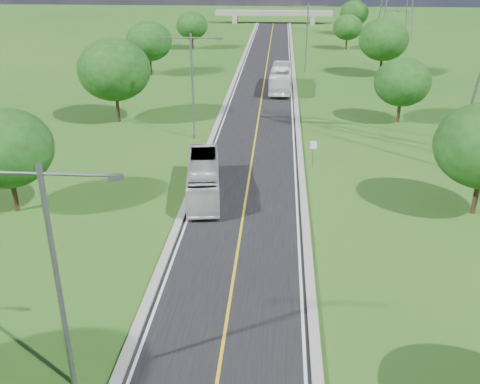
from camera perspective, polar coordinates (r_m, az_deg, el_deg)
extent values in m
plane|color=#215016|center=(66.84, 2.28, 9.68)|extent=(260.00, 260.00, 0.00)
cube|color=black|center=(72.65, 2.47, 10.88)|extent=(8.00, 150.00, 0.06)
cube|color=gray|center=(72.89, -0.94, 11.01)|extent=(0.50, 150.00, 0.22)
cube|color=gray|center=(72.63, 5.88, 10.84)|extent=(0.50, 150.00, 0.22)
cylinder|color=slate|center=(45.49, 7.78, 4.06)|extent=(0.08, 0.08, 2.40)
cube|color=white|center=(45.20, 7.83, 5.00)|extent=(0.55, 0.04, 0.70)
cube|color=gray|center=(146.05, -0.54, 17.96)|extent=(1.20, 3.00, 2.00)
cube|color=gray|center=(145.74, 7.71, 17.75)|extent=(1.20, 3.00, 2.00)
cube|color=gray|center=(145.39, 3.60, 18.52)|extent=(30.00, 3.00, 1.20)
cylinder|color=slate|center=(21.96, -18.83, -9.32)|extent=(0.22, 0.22, 10.00)
cylinder|color=slate|center=(20.54, -24.13, 1.92)|extent=(2.80, 0.12, 0.12)
cylinder|color=slate|center=(19.37, -16.80, 1.78)|extent=(2.80, 0.12, 0.12)
cube|color=slate|center=(18.97, -13.11, 1.55)|extent=(0.50, 0.25, 0.18)
cylinder|color=slate|center=(51.70, -5.09, 11.02)|extent=(0.22, 0.22, 10.00)
cylinder|color=slate|center=(51.11, -6.89, 16.04)|extent=(2.80, 0.12, 0.12)
cylinder|color=slate|center=(50.66, -3.66, 16.09)|extent=(2.80, 0.12, 0.12)
cube|color=slate|center=(51.38, -8.37, 15.95)|extent=(0.50, 0.25, 0.18)
cube|color=slate|center=(50.51, -2.13, 16.04)|extent=(0.50, 0.25, 0.18)
cylinder|color=slate|center=(83.59, 7.12, 15.94)|extent=(0.22, 0.22, 10.00)
cylinder|color=slate|center=(83.03, 6.27, 19.12)|extent=(2.80, 0.12, 0.12)
cylinder|color=slate|center=(83.15, 8.31, 19.03)|extent=(2.80, 0.12, 0.12)
cube|color=slate|center=(83.00, 5.32, 19.12)|extent=(0.50, 0.25, 0.18)
cube|color=slate|center=(83.25, 9.25, 18.94)|extent=(0.50, 0.25, 0.18)
cylinder|color=black|center=(40.45, -22.92, -0.09)|extent=(0.36, 0.36, 2.70)
ellipsoid|color=#1B3C10|center=(39.33, -23.69, 4.30)|extent=(6.30, 6.30, 5.36)
cylinder|color=black|center=(59.29, -12.92, 8.84)|extent=(0.36, 0.36, 3.24)
ellipsoid|color=#1B3C10|center=(58.41, -13.28, 12.58)|extent=(7.56, 7.56, 6.43)
cylinder|color=black|center=(82.43, -9.52, 13.17)|extent=(0.36, 0.36, 2.88)
ellipsoid|color=#1B3C10|center=(81.86, -9.69, 15.59)|extent=(6.72, 6.72, 5.71)
cylinder|color=black|center=(105.19, -5.08, 15.62)|extent=(0.36, 0.36, 2.52)
ellipsoid|color=#1B3C10|center=(104.78, -5.14, 17.28)|extent=(5.88, 5.88, 5.00)
cylinder|color=black|center=(40.28, 23.87, -0.22)|extent=(0.36, 0.36, 2.88)
cylinder|color=black|center=(60.10, 16.58, 8.30)|extent=(0.36, 0.36, 2.52)
ellipsoid|color=#1B3C10|center=(59.39, 16.93, 11.15)|extent=(5.88, 5.88, 5.00)
cylinder|color=black|center=(83.40, 14.81, 12.91)|extent=(0.36, 0.36, 3.06)
ellipsoid|color=#1B3C10|center=(82.81, 15.09, 15.44)|extent=(7.14, 7.14, 6.07)
cylinder|color=black|center=(106.53, 11.28, 15.32)|extent=(0.36, 0.36, 2.34)
ellipsoid|color=#1B3C10|center=(106.16, 11.41, 16.84)|extent=(5.46, 5.46, 4.64)
cylinder|color=black|center=(126.61, 11.94, 16.69)|extent=(0.36, 0.36, 2.70)
ellipsoid|color=#1B3C10|center=(126.25, 12.08, 18.17)|extent=(6.30, 6.30, 5.36)
imported|color=white|center=(72.10, 4.42, 12.03)|extent=(3.07, 11.33, 3.13)
imported|color=beige|center=(39.75, -3.93, 1.51)|extent=(3.45, 9.78, 2.67)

